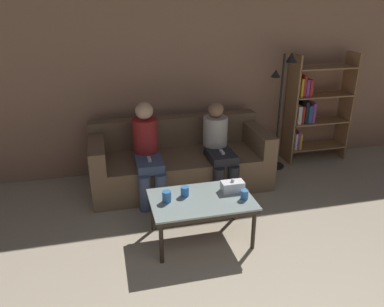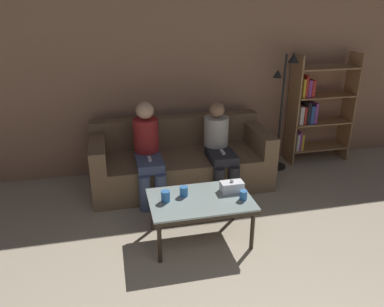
% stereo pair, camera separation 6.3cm
% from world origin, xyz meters
% --- Properties ---
extents(wall_back, '(12.00, 0.06, 2.60)m').
position_xyz_m(wall_back, '(0.00, 4.04, 1.30)').
color(wall_back, '#9E755B').
rests_on(wall_back, ground_plane).
extents(couch, '(2.18, 0.92, 0.80)m').
position_xyz_m(couch, '(0.00, 3.51, 0.30)').
color(couch, brown).
rests_on(couch, ground_plane).
extents(coffee_table, '(0.97, 0.63, 0.45)m').
position_xyz_m(coffee_table, '(-0.06, 2.25, 0.41)').
color(coffee_table, '#8C9E99').
rests_on(coffee_table, ground_plane).
extents(cup_near_left, '(0.07, 0.07, 0.09)m').
position_xyz_m(cup_near_left, '(0.34, 2.15, 0.50)').
color(cup_near_left, '#3372BF').
rests_on(cup_near_left, coffee_table).
extents(cup_near_right, '(0.08, 0.08, 0.10)m').
position_xyz_m(cup_near_right, '(-0.20, 2.34, 0.50)').
color(cup_near_right, '#3372BF').
rests_on(cup_near_right, coffee_table).
extents(cup_far_center, '(0.08, 0.08, 0.11)m').
position_xyz_m(cup_far_center, '(-0.38, 2.28, 0.51)').
color(cup_far_center, '#3372BF').
rests_on(cup_far_center, coffee_table).
extents(tissue_box, '(0.22, 0.12, 0.13)m').
position_xyz_m(tissue_box, '(0.28, 2.33, 0.50)').
color(tissue_box, white).
rests_on(tissue_box, coffee_table).
extents(bookshelf, '(0.89, 0.32, 1.53)m').
position_xyz_m(bookshelf, '(1.98, 3.81, 0.76)').
color(bookshelf, '#9E754C').
rests_on(bookshelf, ground_plane).
extents(standing_lamp, '(0.31, 0.26, 1.57)m').
position_xyz_m(standing_lamp, '(1.42, 3.67, 0.96)').
color(standing_lamp, black).
rests_on(standing_lamp, ground_plane).
extents(seated_person_left_end, '(0.31, 0.69, 1.12)m').
position_xyz_m(seated_person_left_end, '(-0.43, 3.28, 0.59)').
color(seated_person_left_end, '#47567A').
rests_on(seated_person_left_end, ground_plane).
extents(seated_person_mid_left, '(0.31, 0.68, 1.07)m').
position_xyz_m(seated_person_mid_left, '(0.43, 3.27, 0.56)').
color(seated_person_mid_left, '#28282D').
rests_on(seated_person_mid_left, ground_plane).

